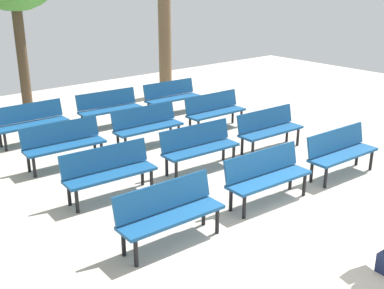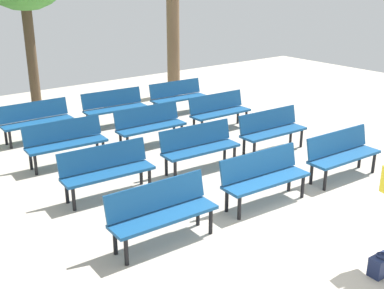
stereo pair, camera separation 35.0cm
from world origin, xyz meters
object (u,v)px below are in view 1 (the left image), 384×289
object	(u,v)px
bench_r3_c2	(171,95)
bench_r1_c2	(269,127)
bench_r3_c1	(109,106)
bench_r0_c2	(340,150)
bench_r2_c2	(214,109)
bench_r3_c0	(31,121)
bench_r0_c0	(169,210)
tree_0	(165,40)
bench_r1_c0	(109,169)
bench_r2_c0	(63,142)
bench_r2_c1	(147,124)
bench_r0_c1	(266,174)
bench_r1_c1	(199,145)

from	to	relation	value
bench_r3_c2	bench_r1_c2	bearing A→B (deg)	-89.80
bench_r3_c1	bench_r3_c2	bearing A→B (deg)	1.18
bench_r0_c2	bench_r2_c2	xyz separation A→B (m)	(0.11, 3.67, 0.00)
bench_r1_c2	bench_r3_c0	world-z (taller)	same
bench_r0_c0	bench_r0_c2	size ratio (longest dim) A/B	1.00
bench_r3_c2	tree_0	size ratio (longest dim) A/B	0.47
bench_r2_c2	bench_r3_c2	world-z (taller)	same
bench_r1_c0	bench_r2_c0	xyz separation A→B (m)	(0.04, 1.83, 0.00)
bench_r1_c2	bench_r3_c2	distance (m)	3.66
bench_r3_c0	bench_r3_c2	xyz separation A→B (m)	(3.91, -0.13, 0.00)
bench_r3_c2	tree_0	bearing A→B (deg)	59.81
bench_r0_c0	bench_r2_c2	world-z (taller)	same
bench_r2_c1	bench_r2_c2	world-z (taller)	same
bench_r0_c0	bench_r3_c1	world-z (taller)	same
bench_r3_c0	bench_r3_c2	bearing A→B (deg)	-1.57
bench_r2_c2	tree_0	bearing A→B (deg)	72.82
bench_r0_c0	bench_r1_c0	bearing A→B (deg)	88.33
bench_r0_c2	bench_r3_c0	xyz separation A→B (m)	(-3.75, 5.62, 0.00)
bench_r0_c1	bench_r1_c0	xyz separation A→B (m)	(-1.93, 1.85, 0.00)
bench_r2_c2	bench_r3_c2	xyz separation A→B (m)	(0.05, 1.81, 0.00)
bench_r0_c2	bench_r3_c0	bearing A→B (deg)	126.17
bench_r2_c0	bench_r2_c1	world-z (taller)	same
bench_r3_c1	bench_r2_c2	bearing A→B (deg)	-41.82
bench_r0_c2	bench_r1_c2	bearing A→B (deg)	91.46
bench_r2_c2	bench_r0_c0	bearing A→B (deg)	-137.62
bench_r2_c0	bench_r3_c2	distance (m)	4.34
bench_r2_c2	bench_r1_c1	bearing A→B (deg)	-137.42
bench_r0_c0	bench_r0_c2	world-z (taller)	same
bench_r0_c1	bench_r3_c1	xyz separation A→B (m)	(0.19, 5.45, 0.00)
bench_r3_c0	bench_r3_c1	size ratio (longest dim) A/B	0.99
bench_r1_c2	bench_r3_c1	bearing A→B (deg)	117.83
bench_r0_c1	bench_r1_c0	size ratio (longest dim) A/B	1.00
bench_r0_c1	bench_r2_c0	size ratio (longest dim) A/B	1.00
bench_r1_c1	bench_r3_c2	xyz separation A→B (m)	(2.05, 3.56, 0.00)
bench_r1_c1	bench_r3_c1	size ratio (longest dim) A/B	1.00
bench_r0_c1	bench_r3_c0	world-z (taller)	same
bench_r1_c2	bench_r1_c1	bearing A→B (deg)	179.25
bench_r0_c0	bench_r3_c0	world-z (taller)	same
bench_r0_c1	tree_0	size ratio (longest dim) A/B	0.47
bench_r1_c1	bench_r0_c0	bearing A→B (deg)	-135.74
bench_r1_c1	bench_r3_c2	distance (m)	4.10
bench_r0_c1	bench_r1_c2	bearing A→B (deg)	44.07
bench_r2_c0	bench_r3_c1	size ratio (longest dim) A/B	1.00
bench_r1_c1	bench_r3_c0	distance (m)	4.14
bench_r0_c0	bench_r3_c2	xyz separation A→B (m)	(4.15, 5.37, 0.00)
bench_r0_c1	bench_r3_c2	xyz separation A→B (m)	(2.11, 5.37, 0.00)
bench_r0_c0	tree_0	xyz separation A→B (m)	(5.33, 7.22, 1.22)
bench_r0_c1	bench_r1_c1	bearing A→B (deg)	91.23
bench_r3_c2	bench_r0_c1	bearing A→B (deg)	-109.16
tree_0	bench_r2_c0	bearing A→B (deg)	-145.60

